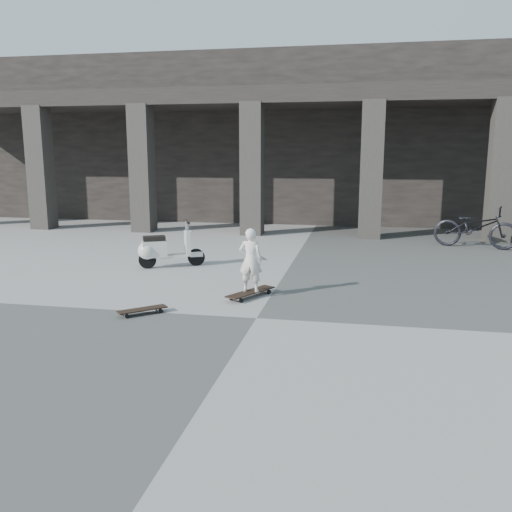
% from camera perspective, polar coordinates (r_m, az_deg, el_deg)
% --- Properties ---
extents(ground, '(90.00, 90.00, 0.00)m').
position_cam_1_polar(ground, '(8.44, 0.05, -6.57)').
color(ground, '#4A4A48').
rests_on(ground, ground).
extents(colonnade, '(28.00, 8.82, 6.00)m').
position_cam_1_polar(colonnade, '(21.73, 7.14, 12.13)').
color(colonnade, black).
rests_on(colonnade, ground).
extents(longboard, '(0.75, 1.06, 0.11)m').
position_cam_1_polar(longboard, '(9.60, -0.57, -3.86)').
color(longboard, black).
rests_on(longboard, ground).
extents(skateboard_spare, '(0.71, 0.67, 0.09)m').
position_cam_1_polar(skateboard_spare, '(8.80, -11.87, -5.58)').
color(skateboard_spare, black).
rests_on(skateboard_spare, ground).
extents(child, '(0.42, 0.28, 1.13)m').
position_cam_1_polar(child, '(9.47, -0.58, -0.43)').
color(child, silver).
rests_on(child, longboard).
extents(scooter, '(1.36, 0.84, 1.03)m').
position_cam_1_polar(scooter, '(12.16, -10.05, 0.68)').
color(scooter, black).
rests_on(scooter, ground).
extents(bicycle, '(2.26, 1.31, 1.12)m').
position_cam_1_polar(bicycle, '(15.62, 22.10, 2.85)').
color(bicycle, black).
rests_on(bicycle, ground).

